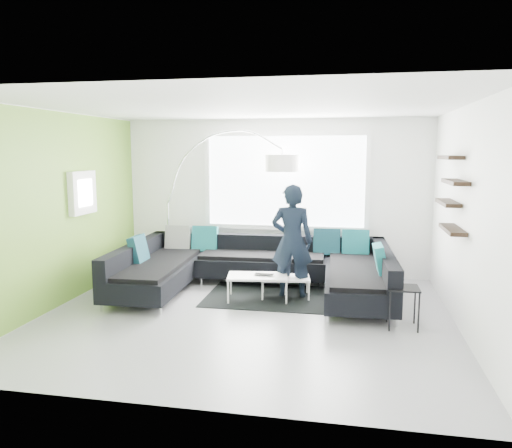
# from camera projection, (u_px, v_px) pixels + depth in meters

# --- Properties ---
(ground) EXTENTS (5.50, 5.50, 0.00)m
(ground) POSITION_uv_depth(u_px,v_px,m) (246.00, 316.00, 6.79)
(ground) COLOR gray
(ground) RESTS_ON ground
(room_shell) EXTENTS (5.54, 5.04, 2.82)m
(room_shell) POSITION_uv_depth(u_px,v_px,m) (251.00, 183.00, 6.72)
(room_shell) COLOR white
(room_shell) RESTS_ON ground
(sectional_sofa) EXTENTS (4.22, 2.72, 0.89)m
(sectional_sofa) POSITION_uv_depth(u_px,v_px,m) (255.00, 270.00, 7.77)
(sectional_sofa) COLOR black
(sectional_sofa) RESTS_ON ground
(rug) EXTENTS (1.99, 1.45, 0.01)m
(rug) POSITION_uv_depth(u_px,v_px,m) (271.00, 297.00, 7.70)
(rug) COLOR black
(rug) RESTS_ON ground
(coffee_table) EXTENTS (1.25, 0.85, 0.38)m
(coffee_table) POSITION_uv_depth(u_px,v_px,m) (272.00, 286.00, 7.60)
(coffee_table) COLOR silver
(coffee_table) RESTS_ON ground
(arc_lamp) EXTENTS (2.54, 1.25, 2.60)m
(arc_lamp) POSITION_uv_depth(u_px,v_px,m) (168.00, 203.00, 9.01)
(arc_lamp) COLOR silver
(arc_lamp) RESTS_ON ground
(side_table) EXTENTS (0.39, 0.39, 0.53)m
(side_table) POSITION_uv_depth(u_px,v_px,m) (403.00, 307.00, 6.34)
(side_table) COLOR black
(side_table) RESTS_ON ground
(person) EXTENTS (0.64, 0.43, 1.74)m
(person) POSITION_uv_depth(u_px,v_px,m) (292.00, 241.00, 7.62)
(person) COLOR black
(person) RESTS_ON ground
(laptop) EXTENTS (0.32, 0.23, 0.02)m
(laptop) POSITION_uv_depth(u_px,v_px,m) (263.00, 275.00, 7.46)
(laptop) COLOR black
(laptop) RESTS_ON coffee_table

